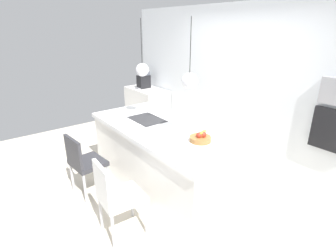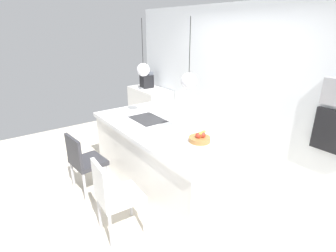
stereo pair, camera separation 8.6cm
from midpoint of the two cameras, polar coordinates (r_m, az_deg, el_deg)
floor at (r=4.13m, az=-1.47°, el=-12.15°), size 6.60×6.60×0.00m
back_wall at (r=4.72m, az=14.95°, el=8.57°), size 6.00×0.10×2.60m
kitchen_island at (r=3.90m, az=-1.53°, el=-6.51°), size 2.46×1.10×0.91m
sink_basin at (r=4.05m, az=-5.16°, el=1.39°), size 0.56×0.40×0.02m
faucet at (r=4.11m, az=-2.72°, el=3.93°), size 0.02×0.17×0.22m
fruit_bowl at (r=3.27m, az=6.29°, el=-2.46°), size 0.27×0.27×0.14m
side_counter at (r=6.43m, az=-4.93°, el=4.30°), size 1.10×0.60×0.85m
coffee_machine at (r=6.38m, az=-5.61°, el=9.57°), size 0.20×0.35×0.38m
oven at (r=4.02m, az=31.65°, el=-0.90°), size 0.56×0.08×0.56m
chair_near at (r=3.83m, az=-18.29°, el=-7.17°), size 0.49×0.45×0.89m
chair_middle at (r=3.05m, az=-11.95°, el=-14.34°), size 0.44×0.48×0.92m
pendant_light_left at (r=3.93m, az=-6.18°, el=11.94°), size 0.19×0.19×0.79m
pendant_light_right at (r=3.12m, az=3.86°, el=9.71°), size 0.19×0.19×0.79m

